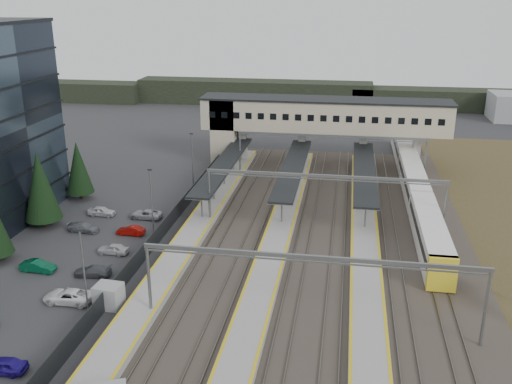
# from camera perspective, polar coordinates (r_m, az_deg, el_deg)

# --- Properties ---
(ground) EXTENTS (220.00, 220.00, 0.00)m
(ground) POSITION_cam_1_polar(r_m,az_deg,el_deg) (58.92, -5.96, -8.45)
(ground) COLOR #2B2B2D
(ground) RESTS_ON ground
(car_park) EXTENTS (10.65, 44.56, 1.29)m
(car_park) POSITION_cam_1_polar(r_m,az_deg,el_deg) (56.43, -21.64, -10.47)
(car_park) COLOR silver
(car_park) RESTS_ON ground
(lampposts) EXTENTS (0.50, 53.25, 8.07)m
(lampposts) POSITION_cam_1_polar(r_m,az_deg,el_deg) (60.62, -13.13, -3.53)
(lampposts) COLOR slate
(lampposts) RESTS_ON ground
(fence) EXTENTS (0.08, 90.00, 2.00)m
(fence) POSITION_cam_1_polar(r_m,az_deg,el_deg) (64.61, -10.44, -5.09)
(fence) COLOR #26282B
(fence) RESTS_ON ground
(relay_cabin_far) EXTENTS (2.53, 2.17, 2.18)m
(relay_cabin_far) POSITION_cam_1_polar(r_m,az_deg,el_deg) (54.78, -14.51, -10.01)
(relay_cabin_far) COLOR #959799
(relay_cabin_far) RESTS_ON ground
(rail_corridor) EXTENTS (34.00, 90.00, 0.92)m
(rail_corridor) POSITION_cam_1_polar(r_m,az_deg,el_deg) (61.65, 3.72, -6.76)
(rail_corridor) COLOR #3E372F
(rail_corridor) RESTS_ON ground
(canopies) EXTENTS (23.10, 30.00, 3.28)m
(canopies) POSITION_cam_1_polar(r_m,az_deg,el_deg) (80.98, 3.72, 2.47)
(canopies) COLOR black
(canopies) RESTS_ON ground
(footbridge) EXTENTS (40.40, 6.40, 11.20)m
(footbridge) POSITION_cam_1_polar(r_m,az_deg,el_deg) (94.42, 5.13, 7.38)
(footbridge) COLOR beige
(footbridge) RESTS_ON ground
(gantries) EXTENTS (28.40, 62.28, 7.17)m
(gantries) POSITION_cam_1_polar(r_m,az_deg,el_deg) (57.34, 6.29, -2.67)
(gantries) COLOR slate
(gantries) RESTS_ON ground
(train) EXTENTS (2.79, 58.27, 3.51)m
(train) POSITION_cam_1_polar(r_m,az_deg,el_deg) (83.90, 15.48, 1.02)
(train) COLOR white
(train) RESTS_ON ground
(treeline_far) EXTENTS (170.00, 19.00, 7.00)m
(treeline_far) POSITION_cam_1_polar(r_m,az_deg,el_deg) (144.81, 13.12, 9.14)
(treeline_far) COLOR black
(treeline_far) RESTS_ON ground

